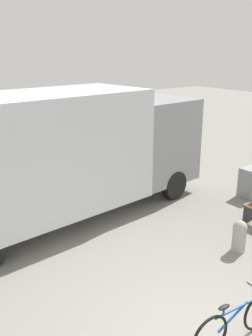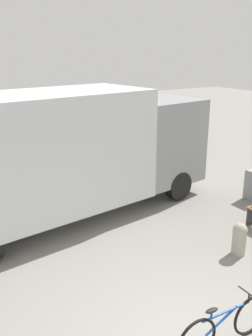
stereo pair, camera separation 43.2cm
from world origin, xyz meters
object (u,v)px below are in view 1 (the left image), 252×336
(bicycle_far, at_px, (236,322))
(bollard_near_bench, at_px, (239,235))
(delivery_truck, at_px, (63,152))
(utility_box, at_px, (252,182))

(bicycle_far, height_order, bollard_near_bench, bicycle_far)
(delivery_truck, relative_size, bicycle_far, 4.86)
(delivery_truck, bearing_deg, utility_box, -26.39)
(bicycle_far, bearing_deg, delivery_truck, 93.88)
(delivery_truck, height_order, utility_box, delivery_truck)
(delivery_truck, xyz_separation_m, bollard_near_bench, (2.35, -3.76, -1.40))
(bollard_near_bench, relative_size, utility_box, 0.82)
(delivery_truck, height_order, bollard_near_bench, delivery_truck)
(delivery_truck, xyz_separation_m, bicycle_far, (0.12, -5.51, -1.43))
(delivery_truck, xyz_separation_m, utility_box, (5.30, -1.85, -1.35))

